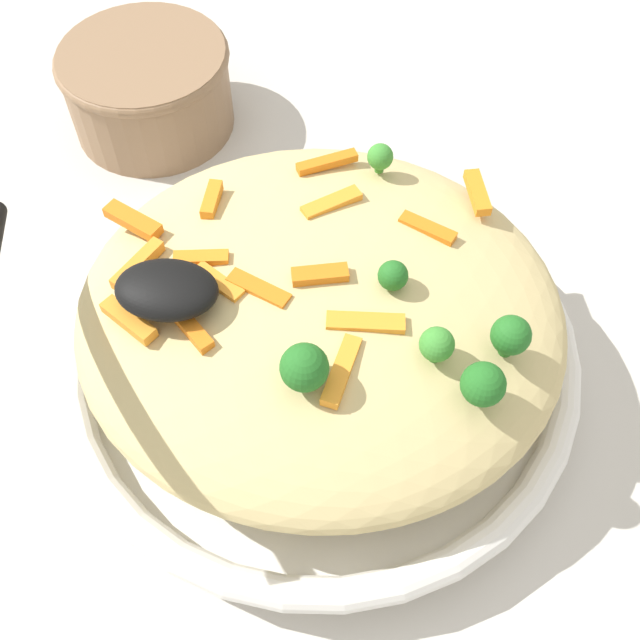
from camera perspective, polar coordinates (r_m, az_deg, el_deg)
ground_plane at (r=0.50m, az=-0.00°, el=-4.02°), size 2.40×2.40×0.00m
serving_bowl at (r=0.48m, az=-0.00°, el=-2.63°), size 0.32×0.32×0.04m
pasta_mound at (r=0.44m, az=-0.00°, el=0.60°), size 0.29×0.27×0.07m
carrot_piece_0 at (r=0.40m, az=3.45°, el=-0.23°), size 0.04×0.01×0.01m
carrot_piece_1 at (r=0.43m, az=-8.94°, el=4.54°), size 0.03×0.01×0.01m
carrot_piece_2 at (r=0.48m, az=0.54°, el=11.82°), size 0.04×0.02×0.01m
carrot_piece_3 at (r=0.41m, az=-0.50°, el=3.40°), size 0.03×0.02×0.01m
carrot_piece_4 at (r=0.42m, az=-14.22°, el=0.00°), size 0.03×0.03×0.01m
carrot_piece_5 at (r=0.44m, az=-13.53°, el=4.21°), size 0.02×0.04×0.01m
carrot_piece_6 at (r=0.45m, az=8.10°, el=6.81°), size 0.04×0.02×0.01m
carrot_piece_7 at (r=0.47m, az=11.78°, el=9.41°), size 0.02×0.04×0.01m
carrot_piece_8 at (r=0.42m, az=-7.64°, el=2.77°), size 0.03×0.03×0.01m
carrot_piece_9 at (r=0.46m, az=0.92°, el=8.73°), size 0.04×0.03×0.01m
carrot_piece_10 at (r=0.41m, az=-4.64°, el=2.31°), size 0.04×0.02×0.01m
carrot_piece_11 at (r=0.39m, az=1.63°, el=-3.86°), size 0.02×0.04×0.01m
carrot_piece_12 at (r=0.41m, az=-9.66°, el=-0.67°), size 0.03×0.03×0.01m
carrot_piece_13 at (r=0.46m, az=-13.93°, el=7.30°), size 0.04×0.03×0.01m
carrot_piece_14 at (r=0.46m, az=-8.16°, el=8.96°), size 0.01×0.03×0.01m
broccoli_floret_0 at (r=0.39m, az=8.79°, el=-1.86°), size 0.02×0.02×0.02m
broccoli_floret_1 at (r=0.37m, az=-1.95°, el=-3.57°), size 0.02×0.02×0.03m
broccoli_floret_2 at (r=0.38m, az=12.19°, el=-4.79°), size 0.02×0.02×0.03m
broccoli_floret_3 at (r=0.40m, az=14.19°, el=-1.16°), size 0.02×0.02×0.03m
broccoli_floret_4 at (r=0.41m, az=5.55°, el=3.65°), size 0.02×0.02×0.02m
broccoli_floret_5 at (r=0.48m, az=4.56°, el=12.14°), size 0.02×0.02×0.02m
serving_spoon at (r=0.40m, az=-16.37°, el=2.26°), size 0.14×0.16×0.08m
companion_bowl at (r=0.65m, az=-12.84°, el=16.90°), size 0.14×0.14×0.07m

